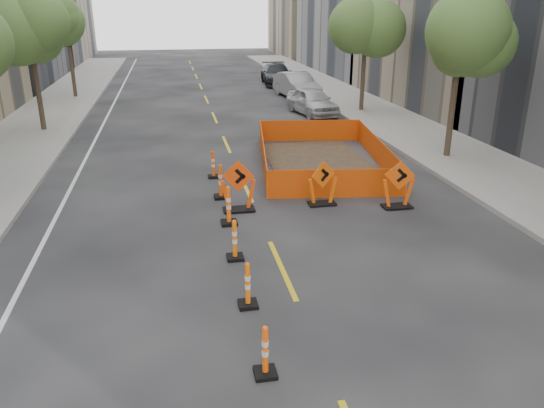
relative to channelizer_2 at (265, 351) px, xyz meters
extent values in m
plane|color=black|center=(1.05, -0.34, -0.48)|extent=(140.00, 140.00, 0.00)
cube|color=gray|center=(10.05, 11.66, -0.40)|extent=(4.00, 90.00, 0.15)
cylinder|color=#382B1E|center=(-7.35, 19.66, 1.10)|extent=(0.24, 0.24, 3.15)
sphere|color=#4D7431|center=(-7.35, 19.66, 4.07)|extent=(2.80, 2.80, 2.80)
cylinder|color=#382B1E|center=(-7.35, 29.66, 1.10)|extent=(0.24, 0.24, 3.15)
sphere|color=#4D7431|center=(-7.35, 29.66, 4.07)|extent=(2.80, 2.80, 2.80)
cylinder|color=#382B1E|center=(9.45, 11.66, 1.10)|extent=(0.24, 0.24, 3.15)
sphere|color=#4D7431|center=(9.45, 11.66, 4.07)|extent=(2.80, 2.80, 2.80)
cylinder|color=#382B1E|center=(9.45, 21.66, 1.10)|extent=(0.24, 0.24, 3.15)
sphere|color=#4D7431|center=(9.45, 21.66, 4.07)|extent=(2.80, 2.80, 2.80)
imported|color=silver|center=(6.52, 21.55, 0.26)|extent=(2.41, 4.56, 1.48)
imported|color=gray|center=(6.97, 27.22, 0.34)|extent=(2.37, 5.13, 1.63)
imported|color=black|center=(6.91, 33.63, 0.29)|extent=(2.51, 5.39, 1.53)
camera|label=1|loc=(-1.25, -7.16, 5.32)|focal=35.00mm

